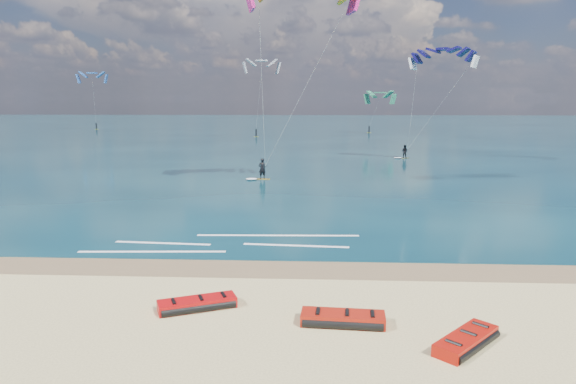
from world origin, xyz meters
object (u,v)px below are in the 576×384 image
(packed_kite_mid, at_px, (343,324))
(kitesurfer_far, at_px, (425,97))
(kitesurfer_main, at_px, (282,73))
(packed_kite_left, at_px, (197,309))
(packed_kite_right, at_px, (466,346))

(packed_kite_mid, xyz_separation_m, kitesurfer_far, (11.43, 43.47, 7.07))
(packed_kite_mid, bearing_deg, kitesurfer_far, 79.42)
(kitesurfer_main, bearing_deg, packed_kite_left, -90.50)
(packed_kite_mid, distance_m, packed_kite_right, 3.65)
(packed_kite_left, height_order, kitesurfer_main, kitesurfer_main)
(kitesurfer_main, bearing_deg, kitesurfer_far, 51.86)
(packed_kite_left, bearing_deg, kitesurfer_far, 46.23)
(packed_kite_mid, bearing_deg, kitesurfer_main, 101.59)
(packed_kite_right, distance_m, kitesurfer_far, 46.03)
(kitesurfer_main, bearing_deg, packed_kite_mid, -79.95)
(packed_kite_right, bearing_deg, packed_kite_left, 117.43)
(packed_kite_mid, relative_size, packed_kite_right, 1.05)
(packed_kite_left, height_order, kitesurfer_far, kitesurfer_far)
(packed_kite_mid, xyz_separation_m, kitesurfer_main, (-3.43, 26.23, 8.93))
(packed_kite_left, relative_size, kitesurfer_far, 0.21)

